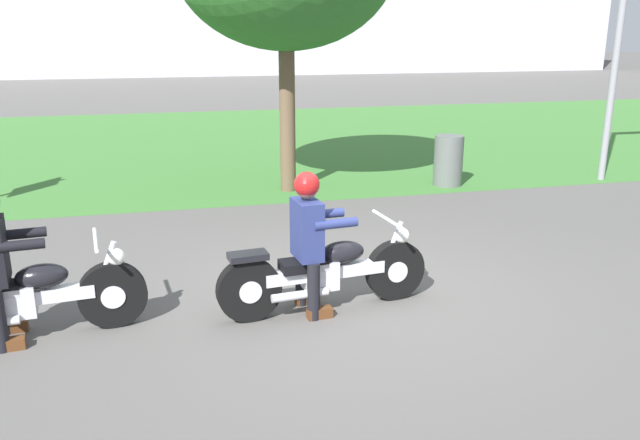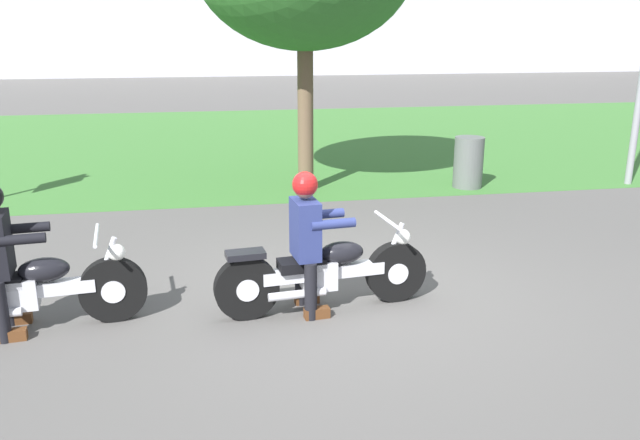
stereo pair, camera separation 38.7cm
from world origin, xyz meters
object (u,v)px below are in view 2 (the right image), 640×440
(rider_lead, at_px, (307,232))
(motorcycle_follow, at_px, (26,291))
(trash_can, at_px, (468,162))
(motorcycle_lead, at_px, (324,272))

(rider_lead, height_order, motorcycle_follow, rider_lead)
(motorcycle_follow, bearing_deg, rider_lead, -6.93)
(motorcycle_follow, bearing_deg, trash_can, 30.45)
(motorcycle_lead, relative_size, rider_lead, 1.53)
(motorcycle_lead, height_order, rider_lead, rider_lead)
(motorcycle_follow, bearing_deg, motorcycle_lead, -6.56)
(motorcycle_follow, relative_size, trash_can, 2.43)
(motorcycle_lead, distance_m, motorcycle_follow, 2.72)
(motorcycle_lead, bearing_deg, rider_lead, 179.13)
(motorcycle_lead, height_order, trash_can, trash_can)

